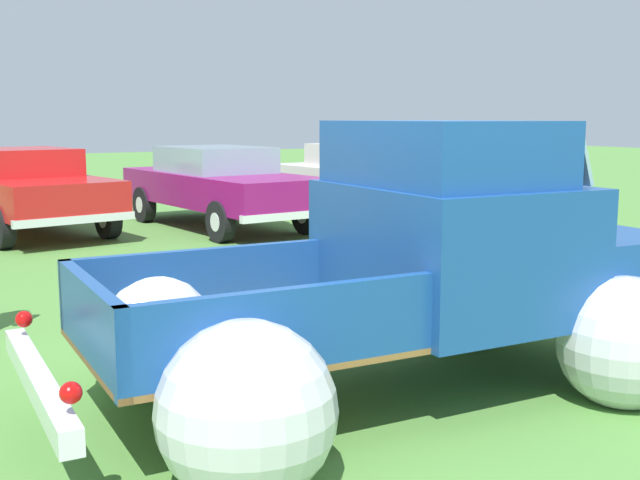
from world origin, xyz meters
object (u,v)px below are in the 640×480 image
lane_cone_0 (602,293)px  show_car_1 (25,187)px  vintage_pickup_truck (421,285)px  lane_cone_1 (223,294)px  show_car_3 (368,177)px  show_car_2 (219,184)px  spectator_2 (524,190)px

lane_cone_0 → show_car_1: bearing=113.4°
vintage_pickup_truck → lane_cone_1: bearing=106.0°
show_car_1 → lane_cone_0: size_ratio=7.26×
vintage_pickup_truck → show_car_3: 9.95m
show_car_3 → lane_cone_0: 8.40m
show_car_1 → show_car_2: (3.16, -0.85, 0.00)m
spectator_2 → lane_cone_1: size_ratio=2.73×
show_car_3 → lane_cone_0: show_car_3 is taller
show_car_1 → lane_cone_0: show_car_1 is taller
lane_cone_0 → lane_cone_1: (-3.16, 1.67, 0.00)m
vintage_pickup_truck → show_car_3: vintage_pickup_truck is taller
show_car_2 → show_car_3: bearing=83.5°
show_car_1 → spectator_2: (5.47, -6.04, 0.20)m
vintage_pickup_truck → show_car_3: size_ratio=0.99×
show_car_3 → show_car_2: bearing=-99.5°
vintage_pickup_truck → lane_cone_0: 2.64m
show_car_3 → lane_cone_0: bearing=-26.4°
show_car_2 → lane_cone_0: show_car_2 is taller
show_car_3 → spectator_2: size_ratio=2.73×
show_car_2 → spectator_2: (2.32, -5.19, 0.20)m
show_car_1 → lane_cone_0: 9.69m
show_car_3 → lane_cone_1: show_car_3 is taller
show_car_1 → lane_cone_0: (3.85, -8.88, -0.47)m
show_car_3 → vintage_pickup_truck: bearing=-39.5°
show_car_3 → spectator_2: spectator_2 is taller
show_car_2 → spectator_2: size_ratio=2.85×
show_car_1 → show_car_3: 6.31m
show_car_1 → show_car_2: size_ratio=0.93×
show_car_2 → lane_cone_1: size_ratio=7.77×
vintage_pickup_truck → show_car_1: vintage_pickup_truck is taller
show_car_1 → spectator_2: bearing=31.5°
vintage_pickup_truck → lane_cone_0: (2.53, 0.60, -0.45)m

